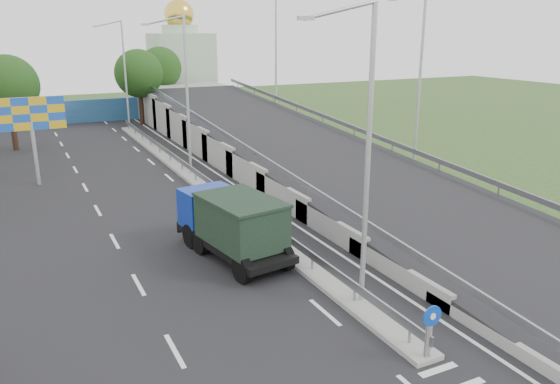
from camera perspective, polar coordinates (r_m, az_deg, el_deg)
road_surface at (r=30.73m, az=-11.79°, el=-1.56°), size 26.00×90.00×0.04m
median at (r=35.17m, az=-8.77°, el=1.08°), size 1.00×44.00×0.20m
overpass_ramp at (r=37.63m, az=2.08°, el=4.87°), size 10.00×50.00×3.50m
median_guardrail at (r=35.00m, az=-8.82°, el=2.10°), size 0.09×44.00×0.71m
sign_bollard at (r=16.81m, az=15.36°, el=-13.84°), size 0.64×0.23×1.67m
lamp_post_near at (r=17.99m, az=8.74°, el=4.94°), size 2.74×0.18×10.08m
lamp_post_mid at (r=36.05m, az=-10.00°, el=10.64°), size 2.74×0.18×10.08m
lamp_post_far at (r=55.46m, az=-16.10°, el=12.25°), size 2.74×0.18×10.08m
blue_wall at (r=61.25m, az=-20.62°, el=7.85°), size 30.00×0.50×2.40m
church at (r=71.40m, az=-10.25°, el=13.05°), size 7.00×7.00×13.80m
billboard at (r=36.78m, az=-24.61°, el=6.97°), size 4.00×0.24×5.50m
tree_left_mid at (r=48.58m, az=-26.59°, el=9.90°), size 4.80×4.80×7.60m
tree_median_far at (r=57.83m, az=-14.55°, el=11.89°), size 4.80×4.80×7.60m
tree_ramp_far at (r=65.54m, az=-12.40°, el=12.52°), size 4.80×4.80×7.60m
dump_truck at (r=23.26m, az=-5.09°, el=-3.16°), size 3.26×6.63×2.80m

